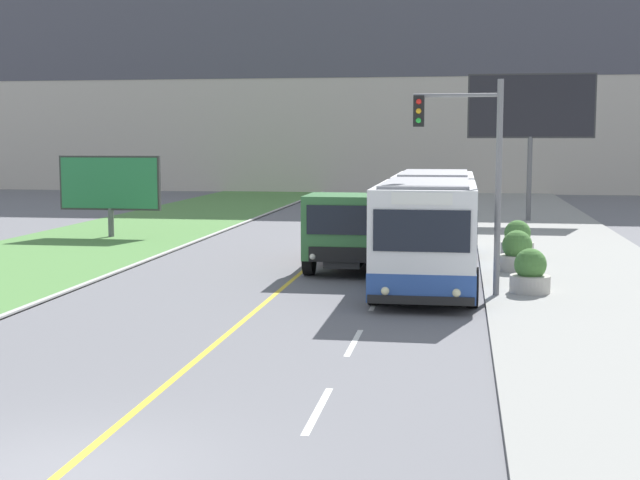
{
  "coord_description": "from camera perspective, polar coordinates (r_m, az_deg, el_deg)",
  "views": [
    {
      "loc": [
        4.86,
        -9.86,
        4.14
      ],
      "look_at": [
        1.1,
        13.76,
        1.4
      ],
      "focal_mm": 50.0,
      "sensor_mm": 36.0,
      "label": 1
    }
  ],
  "objects": [
    {
      "name": "traffic_light_mast",
      "position": [
        23.32,
        9.74,
        5.11
      ],
      "size": [
        2.28,
        0.32,
        5.63
      ],
      "color": "slate",
      "rests_on": "ground_plane"
    },
    {
      "name": "city_bus",
      "position": [
        26.95,
        7.09,
        0.94
      ],
      "size": [
        2.7,
        12.57,
        3.02
      ],
      "color": "white",
      "rests_on": "ground_plane"
    },
    {
      "name": "planter_round_second",
      "position": [
        28.02,
        12.5,
        -0.83
      ],
      "size": [
        1.15,
        1.15,
        1.25
      ],
      "color": "#B7B2A8",
      "rests_on": "sidewalk_right"
    },
    {
      "name": "lane_marking_centre",
      "position": [
        12.87,
        -12.42,
        -12.38
      ],
      "size": [
        2.88,
        140.0,
        0.01
      ],
      "color": "gold",
      "rests_on": "ground_plane"
    },
    {
      "name": "planter_round_near",
      "position": [
        24.16,
        13.3,
        -2.09
      ],
      "size": [
        1.06,
        1.06,
        1.17
      ],
      "color": "#B7B2A8",
      "rests_on": "sidewalk_right"
    },
    {
      "name": "planter_round_third",
      "position": [
        31.92,
        12.52,
        0.02
      ],
      "size": [
        1.15,
        1.15,
        1.21
      ],
      "color": "#B7B2A8",
      "rests_on": "sidewalk_right"
    },
    {
      "name": "ground_plane",
      "position": [
        11.75,
        -16.59,
        -14.39
      ],
      "size": [
        300.0,
        300.0,
        0.0
      ],
      "primitive_type": "plane",
      "color": "slate"
    },
    {
      "name": "apartment_block_background",
      "position": [
        71.88,
        5.24,
        13.11
      ],
      "size": [
        80.0,
        8.04,
        24.79
      ],
      "color": "beige",
      "rests_on": "ground_plane"
    },
    {
      "name": "dump_truck",
      "position": [
        27.86,
        1.92,
        0.56
      ],
      "size": [
        2.5,
        6.34,
        2.44
      ],
      "color": "black",
      "rests_on": "ground_plane"
    },
    {
      "name": "billboard_large",
      "position": [
        45.18,
        13.36,
        8.1
      ],
      "size": [
        6.13,
        0.24,
        7.27
      ],
      "color": "#59595B",
      "rests_on": "ground_plane"
    },
    {
      "name": "billboard_small",
      "position": [
        38.22,
        -13.3,
        3.5
      ],
      "size": [
        4.36,
        0.24,
        3.42
      ],
      "color": "#59595B",
      "rests_on": "ground_plane"
    }
  ]
}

